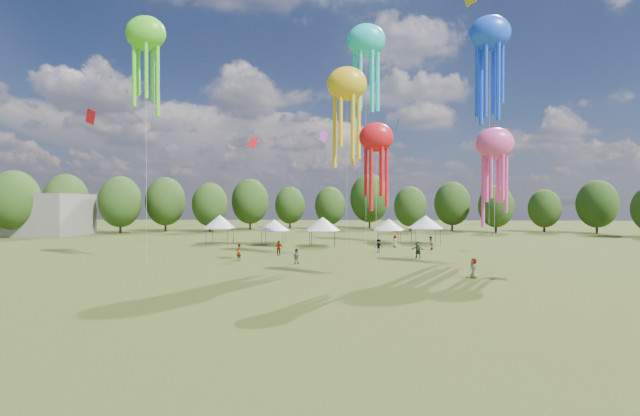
{
  "coord_description": "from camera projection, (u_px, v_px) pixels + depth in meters",
  "views": [
    {
      "loc": [
        -1.19,
        -11.05,
        6.31
      ],
      "look_at": [
        -2.63,
        15.0,
        6.0
      ],
      "focal_mm": 25.14,
      "sensor_mm": 36.0,
      "label": 1
    }
  ],
  "objects": [
    {
      "name": "spectator_near",
      "position": [
        296.0,
        257.0,
        46.05
      ],
      "size": [
        0.88,
        0.78,
        1.53
      ],
      "primitive_type": "imported",
      "rotation": [
        0.0,
        0.0,
        2.83
      ],
      "color": "gray",
      "rests_on": "ground"
    },
    {
      "name": "spectators_far",
      "position": [
        385.0,
        248.0,
        53.31
      ],
      "size": [
        23.76,
        26.62,
        1.87
      ],
      "color": "gray",
      "rests_on": "ground"
    },
    {
      "name": "festival_tents",
      "position": [
        330.0,
        223.0,
        67.77
      ],
      "size": [
        36.59,
        10.26,
        4.45
      ],
      "color": "#47474C",
      "rests_on": "ground"
    },
    {
      "name": "show_kites",
      "position": [
        399.0,
        74.0,
        53.68
      ],
      "size": [
        45.67,
        30.32,
        32.43
      ],
      "color": "yellow",
      "rests_on": "ground"
    },
    {
      "name": "treeline",
      "position": [
        329.0,
        201.0,
        73.59
      ],
      "size": [
        201.57,
        95.24,
        13.43
      ],
      "color": "#38281C",
      "rests_on": "ground"
    }
  ]
}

